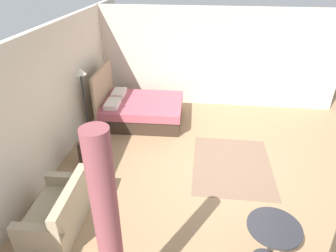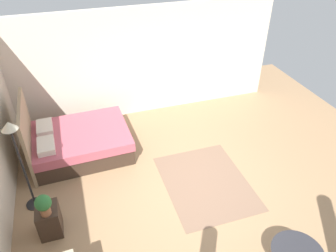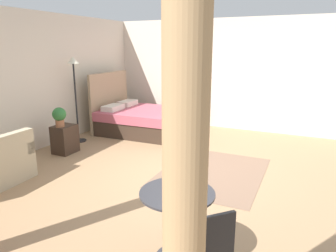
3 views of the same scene
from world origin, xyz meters
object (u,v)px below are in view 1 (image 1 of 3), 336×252
at_px(nightstand, 91,152).
at_px(floor_lamp, 83,90).
at_px(balcony_table, 272,238).
at_px(couch, 59,213).
at_px(bed, 140,110).
at_px(potted_plant, 86,134).

height_order(nightstand, floor_lamp, floor_lamp).
bearing_deg(balcony_table, couch, 84.83).
height_order(couch, floor_lamp, floor_lamp).
relative_size(bed, balcony_table, 2.91).
bearing_deg(balcony_table, bed, 33.58).
distance_m(potted_plant, floor_lamp, 1.02).
relative_size(nightstand, potted_plant, 1.47).
height_order(couch, balcony_table, couch).
bearing_deg(floor_lamp, bed, -36.49).
height_order(couch, potted_plant, potted_plant).
xyz_separation_m(couch, nightstand, (1.68, 0.08, -0.01)).
bearing_deg(potted_plant, floor_lamp, 19.89).
xyz_separation_m(potted_plant, balcony_table, (-1.86, -3.20, -0.26)).
height_order(potted_plant, floor_lamp, floor_lamp).
height_order(bed, couch, bed).
distance_m(bed, potted_plant, 2.17).
distance_m(bed, balcony_table, 4.67).
bearing_deg(balcony_table, potted_plant, 59.84).
distance_m(nightstand, potted_plant, 0.49).
relative_size(bed, floor_lamp, 1.14).
xyz_separation_m(nightstand, floor_lamp, (0.70, 0.28, 1.04)).
distance_m(bed, nightstand, 2.03).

